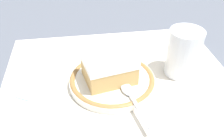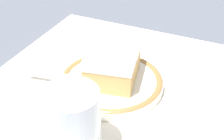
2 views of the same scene
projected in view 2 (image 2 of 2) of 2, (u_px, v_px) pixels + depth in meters
name	position (u px, v px, depth m)	size (l,w,h in m)	color
ground_plane	(107.00, 92.00, 0.54)	(2.40, 2.40, 0.00)	#4C515B
placemat	(107.00, 92.00, 0.54)	(0.49, 0.43, 0.00)	beige
plate	(112.00, 82.00, 0.55)	(0.18, 0.18, 0.02)	silver
cake_slice	(113.00, 64.00, 0.54)	(0.11, 0.10, 0.05)	tan
spoon	(69.00, 76.00, 0.55)	(0.04, 0.12, 0.01)	silver
cup	(73.00, 129.00, 0.41)	(0.07, 0.07, 0.10)	silver
napkin	(97.00, 40.00, 0.69)	(0.12, 0.12, 0.00)	white
sugar_packet	(143.00, 41.00, 0.68)	(0.05, 0.03, 0.01)	#8CB2E0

